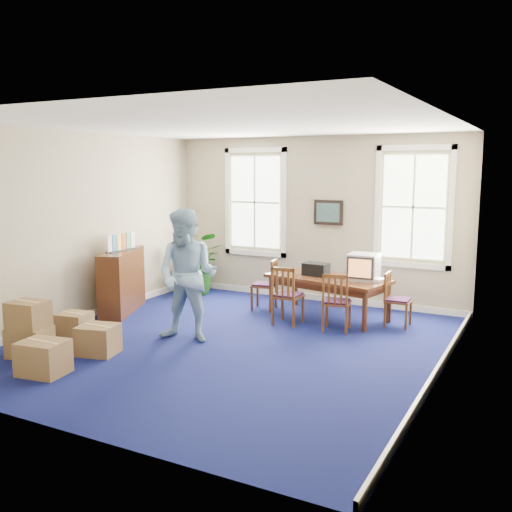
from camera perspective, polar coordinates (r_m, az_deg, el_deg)
The scene contains 25 objects.
floor at distance 8.62m, azimuth -2.47°, elevation -8.74°, with size 6.50×6.50×0.00m, color navy.
ceiling at distance 8.24m, azimuth -2.62°, elevation 12.99°, with size 6.50×6.50×0.00m, color white.
wall_back at distance 11.19m, azimuth 5.88°, elevation 3.66°, with size 6.50×6.50×0.00m, color tan.
wall_front at distance 5.74m, azimuth -19.11°, elevation -1.71°, with size 6.50×6.50×0.00m, color tan.
wall_left at distance 10.12m, azimuth -17.41°, elevation 2.75°, with size 6.50×6.50×0.00m, color tan.
wall_right at distance 7.26m, azimuth 18.38°, elevation 0.45°, with size 6.50×6.50×0.00m, color tan.
baseboard_back at distance 11.41m, azimuth 5.70°, elevation -4.08°, with size 6.00×0.04×0.12m, color white.
baseboard_left at distance 10.37m, azimuth -16.89°, elevation -5.75°, with size 0.04×6.50×0.12m, color white.
baseboard_right at distance 7.63m, azimuth 17.58°, elevation -11.05°, with size 0.04×6.50×0.12m, color white.
window_left at distance 11.69m, azimuth -0.08°, elevation 5.40°, with size 1.40×0.12×2.20m, color white, non-canonical shape.
window_right at distance 10.59m, azimuth 15.48°, elevation 4.72°, with size 1.40×0.12×2.20m, color white, non-canonical shape.
wall_picture at distance 11.02m, azimuth 7.24°, elevation 4.34°, with size 0.58×0.06×0.48m, color black, non-canonical shape.
conference_table at distance 10.08m, azimuth 7.14°, elevation -4.09°, with size 2.10×0.96×0.72m, color #4A2512, non-canonical shape.
crt_tv at distance 9.82m, azimuth 10.70°, elevation -1.06°, with size 0.49×0.53×0.45m, color #B7B7BC, non-canonical shape.
game_console at distance 9.73m, azimuth 12.20°, elevation -2.37°, with size 0.18×0.22×0.06m, color white.
equipment_bag at distance 10.12m, azimuth 6.02°, elevation -1.32°, with size 0.43×0.28×0.22m, color black.
chair_near_left at distance 9.56m, azimuth 3.21°, elevation -3.90°, with size 0.44×0.44×0.99m, color brown, non-canonical shape.
chair_near_right at distance 9.25m, azimuth 8.08°, elevation -4.53°, with size 0.43×0.43×0.95m, color brown, non-canonical shape.
chair_end_left at distance 10.55m, azimuth 0.81°, elevation -2.85°, with size 0.42×0.42×0.93m, color brown, non-canonical shape.
chair_end_right at distance 9.71m, azimuth 14.05°, elevation -4.26°, with size 0.40×0.40×0.89m, color brown, non-canonical shape.
man at distance 8.58m, azimuth -6.86°, elevation -1.98°, with size 0.98×0.76×2.00m, color #88ADCA.
credenza at distance 10.62m, azimuth -13.26°, elevation -2.42°, with size 0.42×1.46×1.15m, color #4A2512.
brochure_rack at distance 10.49m, azimuth -13.32°, elevation 1.54°, with size 0.13×0.75×0.33m, color #99999E, non-canonical shape.
potted_plant at distance 11.87m, azimuth -5.78°, elevation -0.59°, with size 1.20×1.04×1.33m, color #174610.
cardboard_boxes at distance 8.46m, azimuth -20.31°, elevation -6.72°, with size 1.44×1.44×0.83m, color olive, non-canonical shape.
Camera 1 is at (4.14, -7.10, 2.60)m, focal length 40.00 mm.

